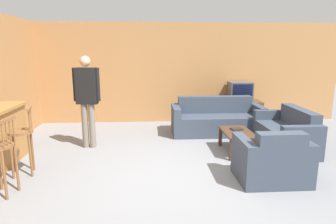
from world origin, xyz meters
TOP-DOWN VIEW (x-y plane):
  - ground_plane at (0.00, 0.00)m, footprint 24.00×24.00m
  - wall_back at (0.00, 3.69)m, footprint 9.40×0.08m
  - bar_chair_near at (-2.38, -0.37)m, footprint 0.43×0.43m
  - bar_chair_mid at (-2.38, 0.30)m, footprint 0.45×0.45m
  - couch_far at (1.14, 2.42)m, footprint 2.06×0.83m
  - armchair_near at (1.38, -0.18)m, footprint 0.99×0.78m
  - loveseat_right at (2.26, 1.24)m, footprint 0.76×1.52m
  - coffee_table at (1.23, 1.08)m, footprint 0.52×0.90m
  - tv_unit at (1.95, 3.36)m, footprint 1.15×0.49m
  - tv at (1.95, 3.36)m, footprint 0.58×0.47m
  - book_on_table at (1.25, 1.21)m, footprint 0.24×0.21m
  - person_by_window at (-1.62, 1.58)m, footprint 0.52×0.21m

SIDE VIEW (x-z plane):
  - ground_plane at x=0.00m, z-range 0.00..0.00m
  - tv_unit at x=1.95m, z-range 0.00..0.58m
  - loveseat_right at x=2.26m, z-range -0.10..0.70m
  - couch_far at x=1.14m, z-range -0.11..0.72m
  - armchair_near at x=1.38m, z-range -0.10..0.71m
  - coffee_table at x=1.23m, z-range 0.14..0.55m
  - book_on_table at x=1.25m, z-range 0.41..0.44m
  - bar_chair_near at x=-2.38m, z-range 0.06..1.12m
  - bar_chair_mid at x=-2.38m, z-range 0.06..1.12m
  - tv at x=1.95m, z-range 0.58..1.09m
  - person_by_window at x=-1.62m, z-range 0.13..1.94m
  - wall_back at x=0.00m, z-range 0.00..2.60m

